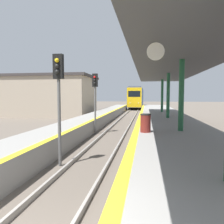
{
  "coord_description": "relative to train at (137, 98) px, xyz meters",
  "views": [
    {
      "loc": [
        2.12,
        -2.51,
        2.65
      ],
      "look_at": [
        -1.41,
        20.02,
        0.96
      ],
      "focal_mm": 35.0,
      "sensor_mm": 36.0,
      "label": 1
    }
  ],
  "objects": [
    {
      "name": "station_building",
      "position": [
        -11.77,
        -21.65,
        0.4
      ],
      "size": [
        14.15,
        7.68,
        5.28
      ],
      "color": "tan",
      "rests_on": "ground"
    },
    {
      "name": "signal_near",
      "position": [
        -1.08,
        -41.31,
        0.68
      ],
      "size": [
        0.36,
        0.31,
        4.18
      ],
      "color": "#595959",
      "rests_on": "ground"
    },
    {
      "name": "trash_bin",
      "position": [
        2.1,
        -38.63,
        -0.88
      ],
      "size": [
        0.51,
        0.51,
        0.88
      ],
      "color": "maroon",
      "rests_on": "platform_right"
    },
    {
      "name": "station_canopy",
      "position": [
        3.82,
        -34.69,
        2.19
      ],
      "size": [
        4.72,
        25.96,
        3.68
      ],
      "color": "#1E5133",
      "rests_on": "platform_right"
    },
    {
      "name": "train",
      "position": [
        0.0,
        0.0,
        0.0
      ],
      "size": [
        2.7,
        19.54,
        4.43
      ],
      "color": "black",
      "rests_on": "ground"
    },
    {
      "name": "signal_mid",
      "position": [
        -1.38,
        -34.25,
        0.68
      ],
      "size": [
        0.36,
        0.31,
        4.18
      ],
      "color": "#595959",
      "rests_on": "ground"
    }
  ]
}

